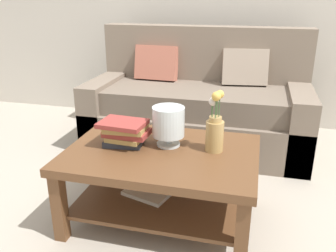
# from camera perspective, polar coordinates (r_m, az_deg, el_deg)

# --- Properties ---
(ground_plane) EXTENTS (10.00, 10.00, 0.00)m
(ground_plane) POSITION_cam_1_polar(r_m,az_deg,el_deg) (2.68, 0.94, -9.87)
(ground_plane) COLOR #ADA393
(couch) EXTENTS (1.95, 0.90, 1.06)m
(couch) POSITION_cam_1_polar(r_m,az_deg,el_deg) (3.33, 4.83, 3.16)
(couch) COLOR #7A6B5B
(couch) RESTS_ON ground
(coffee_table) EXTENTS (1.13, 0.80, 0.47)m
(coffee_table) POSITION_cam_1_polar(r_m,az_deg,el_deg) (2.19, -1.03, -6.94)
(coffee_table) COLOR brown
(coffee_table) RESTS_ON ground
(book_stack_main) EXTENTS (0.30, 0.24, 0.16)m
(book_stack_main) POSITION_cam_1_polar(r_m,az_deg,el_deg) (2.19, -6.86, -0.93)
(book_stack_main) COLOR #2D333D
(book_stack_main) RESTS_ON coffee_table
(glass_hurricane_vase) EXTENTS (0.20, 0.20, 0.24)m
(glass_hurricane_vase) POSITION_cam_1_polar(r_m,az_deg,el_deg) (2.15, 0.07, 0.51)
(glass_hurricane_vase) COLOR silver
(glass_hurricane_vase) RESTS_ON coffee_table
(flower_pitcher) EXTENTS (0.11, 0.11, 0.37)m
(flower_pitcher) POSITION_cam_1_polar(r_m,az_deg,el_deg) (2.10, 7.48, -0.36)
(flower_pitcher) COLOR tan
(flower_pitcher) RESTS_ON coffee_table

